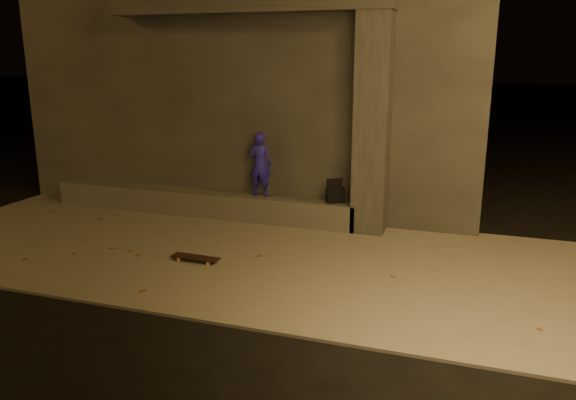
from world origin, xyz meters
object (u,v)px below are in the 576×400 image
(column, at_px, (372,126))
(backpack, at_px, (335,194))
(skateboarder, at_px, (260,164))
(skateboard, at_px, (196,258))

(column, xyz_separation_m, backpack, (-0.60, 0.00, -1.20))
(skateboarder, distance_m, skateboard, 2.51)
(column, distance_m, skateboarder, 2.13)
(column, bearing_deg, backpack, 180.00)
(column, xyz_separation_m, skateboarder, (-1.99, 0.00, -0.77))
(column, xyz_separation_m, skateboard, (-2.10, -2.32, -1.73))
(skateboarder, relative_size, backpack, 2.68)
(skateboarder, height_order, backpack, skateboarder)
(backpack, distance_m, skateboard, 2.81)
(skateboarder, height_order, skateboard, skateboarder)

